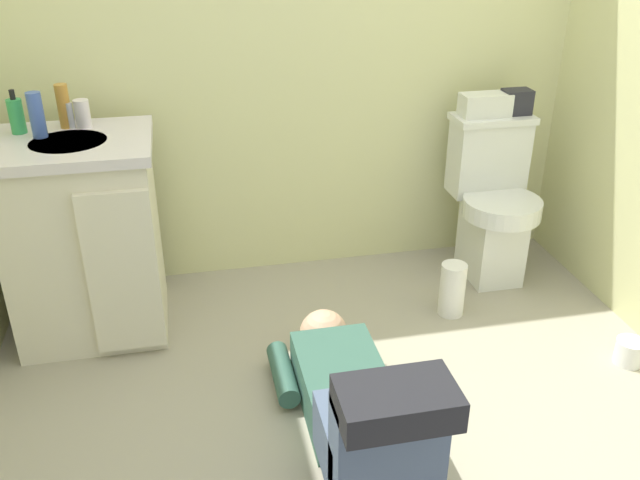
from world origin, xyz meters
The scene contains 14 objects.
ground_plane centered at (0.00, 0.00, -0.02)m, with size 3.07×3.17×0.04m, color #A09983.
wall_back centered at (0.00, 1.12, 1.20)m, with size 2.73×0.08×2.40m, color beige.
toilet centered at (0.88, 0.82, 0.37)m, with size 0.36×0.46×0.75m.
vanity_cabinet centered at (-0.90, 0.72, 0.42)m, with size 0.60×0.53×0.82m.
faucet centered at (-0.91, 0.86, 0.87)m, with size 0.02×0.02×0.10m, color silver.
person_plumber centered at (-0.03, -0.19, 0.18)m, with size 0.39×1.06×0.52m.
tissue_box centered at (0.84, 0.91, 0.80)m, with size 0.22×0.11×0.10m, color silver.
toiletry_bag centered at (0.99, 0.91, 0.81)m, with size 0.12×0.09×0.11m, color #26262D.
soap_dispenser centered at (-1.10, 0.84, 0.89)m, with size 0.06×0.06×0.17m.
bottle_blue centered at (-1.01, 0.77, 0.90)m, with size 0.05×0.05×0.17m, color #4260B4.
bottle_amber centered at (-0.93, 0.88, 0.90)m, with size 0.05×0.05×0.17m, color #C18432.
bottle_white centered at (-0.86, 0.87, 0.87)m, with size 0.06×0.06×0.11m, color white.
paper_towel_roll centered at (0.58, 0.50, 0.12)m, with size 0.11×0.11×0.24m, color white.
toilet_paper_roll centered at (1.13, 0.02, 0.05)m, with size 0.11×0.11×0.10m, color white.
Camera 1 is at (-0.49, -1.84, 1.63)m, focal length 38.18 mm.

